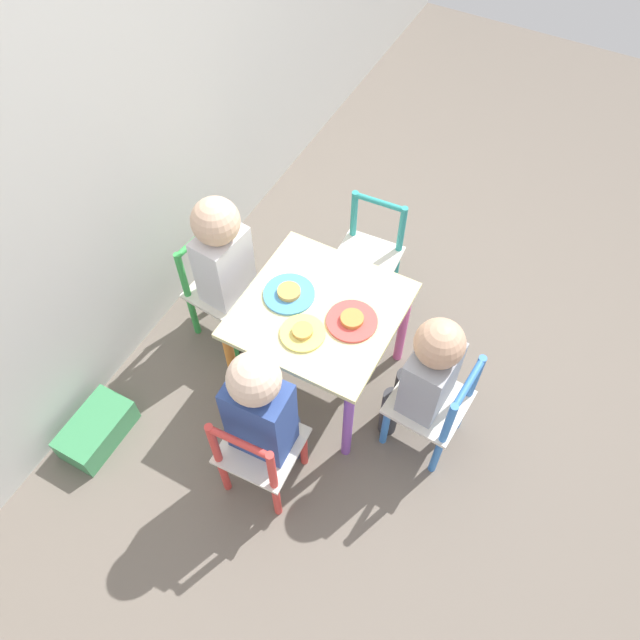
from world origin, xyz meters
TOP-DOWN VIEW (x-y plane):
  - ground_plane at (0.00, 0.00)m, footprint 6.00×6.00m
  - house_wall at (0.00, 0.79)m, footprint 6.00×0.06m
  - kids_table at (0.00, 0.00)m, footprint 0.55×0.55m
  - chair_green at (0.05, 0.49)m, footprint 0.28×0.28m
  - chair_blue at (-0.04, -0.49)m, footprint 0.28×0.28m
  - chair_red at (-0.49, -0.02)m, footprint 0.27×0.27m
  - chair_teal at (0.49, 0.03)m, footprint 0.28×0.28m
  - child_back at (0.04, 0.43)m, footprint 0.21×0.23m
  - child_front at (-0.03, -0.43)m, footprint 0.21×0.22m
  - child_left at (-0.43, -0.02)m, footprint 0.22×0.21m
  - plate_back at (0.00, 0.13)m, footprint 0.19×0.19m
  - plate_front at (-0.00, -0.13)m, footprint 0.18×0.18m
  - plate_left at (-0.13, 0.00)m, footprint 0.16×0.16m
  - storage_bin at (-0.64, 0.63)m, footprint 0.29×0.17m

SIDE VIEW (x-z plane):
  - ground_plane at x=0.00m, z-range 0.00..0.00m
  - storage_bin at x=-0.64m, z-range 0.00..0.12m
  - chair_green at x=0.05m, z-range -0.01..0.50m
  - chair_blue at x=-0.04m, z-range -0.01..0.50m
  - chair_red at x=-0.49m, z-range -0.01..0.50m
  - chair_teal at x=0.49m, z-range -0.01..0.50m
  - kids_table at x=0.00m, z-range 0.16..0.64m
  - child_front at x=-0.03m, z-range 0.07..0.77m
  - child_left at x=-0.43m, z-range 0.07..0.83m
  - child_back at x=0.04m, z-range 0.08..0.83m
  - plate_back at x=0.00m, z-range 0.47..0.50m
  - plate_front at x=0.00m, z-range 0.47..0.50m
  - plate_left at x=-0.13m, z-range 0.47..0.50m
  - house_wall at x=0.00m, z-range 0.00..2.60m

